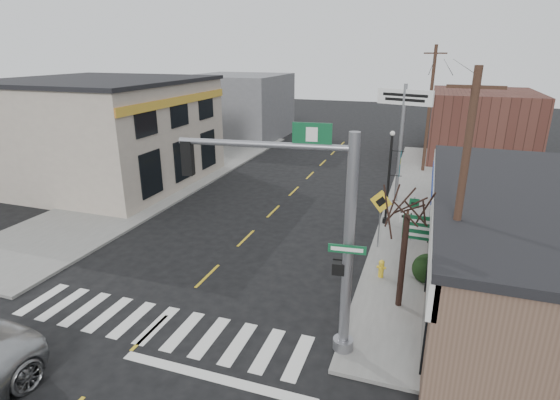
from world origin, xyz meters
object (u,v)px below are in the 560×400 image
(fire_hydrant, at_px, (381,268))
(bare_tree, at_px, (409,198))
(traffic_signal_pole, at_px, (321,222))
(lamp_post, at_px, (391,171))
(utility_pole_near, at_px, (458,214))
(guide_sign, at_px, (423,235))
(dance_center_sign, at_px, (403,115))
(utility_pole_far, at_px, (429,109))

(fire_hydrant, height_order, bare_tree, bare_tree)
(traffic_signal_pole, height_order, lamp_post, traffic_signal_pole)
(lamp_post, xyz_separation_m, utility_pole_near, (2.67, -9.46, 1.42))
(guide_sign, xyz_separation_m, dance_center_sign, (-1.70, 9.29, 3.37))
(traffic_signal_pole, xyz_separation_m, dance_center_sign, (1.12, 14.78, 1.09))
(guide_sign, height_order, fire_hydrant, guide_sign)
(lamp_post, height_order, dance_center_sign, dance_center_sign)
(fire_hydrant, bearing_deg, guide_sign, 21.63)
(bare_tree, bearing_deg, lamp_post, 99.10)
(dance_center_sign, distance_m, bare_tree, 11.84)
(dance_center_sign, xyz_separation_m, bare_tree, (1.11, -11.73, -1.13))
(bare_tree, xyz_separation_m, utility_pole_near, (1.42, -1.64, 0.22))
(guide_sign, bearing_deg, utility_pole_near, -76.16)
(fire_hydrant, bearing_deg, bare_tree, -65.66)
(traffic_signal_pole, distance_m, guide_sign, 6.57)
(lamp_post, distance_m, dance_center_sign, 4.56)
(traffic_signal_pole, bearing_deg, lamp_post, 78.73)
(utility_pole_near, bearing_deg, guide_sign, 106.16)
(dance_center_sign, bearing_deg, traffic_signal_pole, -75.87)
(dance_center_sign, relative_size, utility_pole_near, 0.83)
(utility_pole_near, bearing_deg, fire_hydrant, 127.45)
(fire_hydrant, xyz_separation_m, utility_pole_far, (1.07, 17.72, 4.22))
(traffic_signal_pole, height_order, utility_pole_far, utility_pole_far)
(bare_tree, bearing_deg, utility_pole_far, 89.35)
(dance_center_sign, height_order, utility_pole_near, utility_pole_near)
(utility_pole_far, bearing_deg, guide_sign, -80.97)
(fire_hydrant, height_order, lamp_post, lamp_post)
(guide_sign, height_order, bare_tree, bare_tree)
(traffic_signal_pole, bearing_deg, utility_pole_near, 14.95)
(dance_center_sign, relative_size, utility_pole_far, 0.76)
(traffic_signal_pole, height_order, utility_pole_near, utility_pole_near)
(utility_pole_far, bearing_deg, utility_pole_near, -78.96)
(guide_sign, xyz_separation_m, fire_hydrant, (-1.43, -0.57, -1.40))
(dance_center_sign, relative_size, bare_tree, 1.34)
(traffic_signal_pole, xyz_separation_m, utility_pole_near, (3.65, 1.41, 0.18))
(traffic_signal_pole, distance_m, bare_tree, 3.78)
(guide_sign, bearing_deg, lamp_post, 111.22)
(bare_tree, height_order, utility_pole_near, utility_pole_near)
(fire_hydrant, xyz_separation_m, bare_tree, (0.84, -1.87, 3.64))
(traffic_signal_pole, xyz_separation_m, utility_pole_far, (2.45, 22.63, 0.54))
(fire_hydrant, xyz_separation_m, lamp_post, (-0.41, 5.95, 2.44))
(guide_sign, distance_m, utility_pole_near, 4.83)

